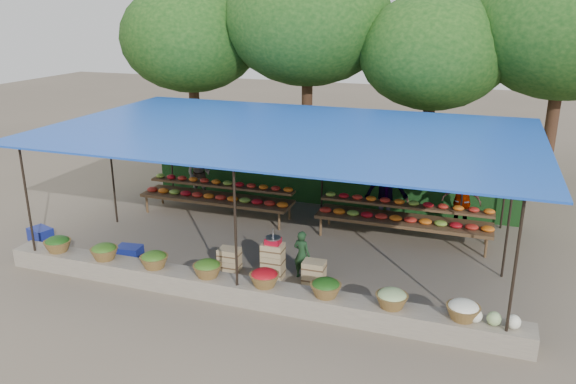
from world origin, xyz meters
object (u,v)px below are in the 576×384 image
(blue_crate_back, at_px, (129,253))
(crate_counter, at_px, (272,264))
(blue_crate_front, at_px, (41,235))
(vendor_seated, at_px, (302,255))
(weighing_scale, at_px, (273,240))

(blue_crate_back, bearing_deg, crate_counter, -2.89)
(blue_crate_front, distance_m, blue_crate_back, 2.68)
(vendor_seated, bearing_deg, weighing_scale, 33.20)
(weighing_scale, bearing_deg, vendor_seated, 18.52)
(crate_counter, xyz_separation_m, blue_crate_back, (-3.33, -0.25, -0.15))
(crate_counter, relative_size, weighing_scale, 6.98)
(vendor_seated, xyz_separation_m, blue_crate_back, (-3.93, -0.44, -0.36))
(vendor_seated, xyz_separation_m, blue_crate_front, (-6.60, -0.24, -0.36))
(weighing_scale, relative_size, vendor_seated, 0.32)
(crate_counter, height_order, weighing_scale, weighing_scale)
(vendor_seated, height_order, blue_crate_front, vendor_seated)
(weighing_scale, distance_m, blue_crate_back, 3.45)
(weighing_scale, xyz_separation_m, blue_crate_back, (-3.37, -0.25, -0.69))
(blue_crate_front, xyz_separation_m, blue_crate_back, (2.67, -0.20, -0.00))
(weighing_scale, distance_m, blue_crate_front, 6.08)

